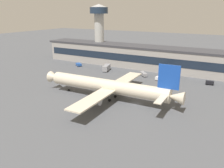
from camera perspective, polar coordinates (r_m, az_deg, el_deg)
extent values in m
plane|color=#4C4F54|center=(87.14, 5.98, -4.85)|extent=(600.00, 600.00, 0.00)
cube|color=#9E9993|center=(136.21, 15.76, 5.48)|extent=(175.03, 16.47, 12.06)
cube|color=#38383D|center=(135.04, 15.99, 8.23)|extent=(178.53, 16.80, 1.20)
cube|color=#192333|center=(128.23, 14.83, 5.10)|extent=(171.53, 0.16, 4.34)
cylinder|color=beige|center=(89.63, -1.28, -0.48)|extent=(49.96, 7.14, 5.23)
cone|color=beige|center=(104.53, -14.08, 1.64)|extent=(4.90, 5.15, 4.97)
cone|color=beige|center=(80.84, 15.57, -3.20)|extent=(5.93, 4.93, 4.71)
cube|color=#1947B2|center=(79.33, 13.98, 1.71)|extent=(7.34, 0.78, 8.37)
cube|color=beige|center=(76.01, 12.20, -3.65)|extent=(2.76, 9.51, 0.30)
cube|color=beige|center=(86.56, 14.31, -1.16)|extent=(2.76, 9.51, 0.30)
cube|color=beige|center=(77.69, -4.93, -3.86)|extent=(6.86, 22.62, 0.50)
cube|color=beige|center=(100.75, 3.53, 1.24)|extent=(6.86, 22.62, 0.50)
cylinder|color=#99999E|center=(81.50, -4.22, -4.18)|extent=(4.42, 3.04, 2.88)
cylinder|color=#99999E|center=(98.78, 2.18, -0.19)|extent=(4.42, 3.04, 2.88)
cylinder|color=black|center=(101.23, -10.67, -1.48)|extent=(1.12, 0.54, 1.10)
cylinder|color=slate|center=(100.72, -10.73, -0.61)|extent=(0.24, 0.24, 2.71)
cylinder|color=black|center=(88.19, -0.58, -4.08)|extent=(1.12, 0.54, 1.10)
cylinder|color=slate|center=(87.60, -0.58, -3.09)|extent=(0.24, 0.24, 2.71)
cylinder|color=black|center=(92.08, 0.81, -3.12)|extent=(1.12, 0.54, 1.10)
cylinder|color=slate|center=(91.52, 0.82, -2.17)|extent=(0.24, 0.24, 2.71)
cylinder|color=#B7B7B2|center=(159.46, -3.18, 11.39)|extent=(6.31, 6.31, 31.78)
cylinder|color=#1E2D42|center=(158.52, -3.29, 17.83)|extent=(12.00, 12.00, 4.00)
cone|color=#A5A5A5|center=(158.56, -3.31, 18.92)|extent=(10.80, 10.80, 2.00)
cube|color=white|center=(118.36, 11.58, 1.54)|extent=(2.80, 4.71, 1.50)
cube|color=black|center=(117.27, 11.28, 1.57)|extent=(2.04, 1.88, 0.38)
cylinder|color=black|center=(116.87, 11.53, 0.96)|extent=(0.44, 0.75, 0.70)
cylinder|color=black|center=(117.71, 10.82, 1.12)|extent=(0.44, 0.75, 0.70)
cylinder|color=black|center=(119.43, 12.29, 1.27)|extent=(0.44, 0.75, 0.70)
cylinder|color=black|center=(120.25, 11.59, 1.43)|extent=(0.44, 0.75, 0.70)
cube|color=black|center=(117.54, 23.14, 0.34)|extent=(3.88, 2.57, 1.50)
cube|color=black|center=(117.40, 22.68, 0.53)|extent=(1.55, 2.02, 0.38)
cylinder|color=black|center=(116.81, 22.50, -0.07)|extent=(0.74, 0.41, 0.70)
cylinder|color=black|center=(118.54, 22.48, 0.18)|extent=(0.74, 0.41, 0.70)
cylinder|color=black|center=(116.97, 23.72, -0.20)|extent=(0.74, 0.41, 0.70)
cylinder|color=black|center=(118.69, 23.69, 0.05)|extent=(0.74, 0.41, 0.70)
cube|color=gray|center=(124.08, 7.83, 2.51)|extent=(5.76, 6.10, 1.60)
cube|color=black|center=(122.41, 8.11, 2.44)|extent=(2.87, 2.90, 0.40)
cylinder|color=black|center=(122.57, 8.56, 1.90)|extent=(0.69, 0.72, 0.70)
cylinder|color=black|center=(121.97, 7.77, 1.86)|extent=(0.69, 0.72, 0.70)
cylinder|color=black|center=(126.62, 7.86, 2.44)|extent=(0.69, 0.72, 0.70)
cylinder|color=black|center=(126.04, 7.09, 2.40)|extent=(0.69, 0.72, 0.70)
cube|color=gray|center=(133.72, -1.39, 4.08)|extent=(5.05, 8.85, 3.00)
cube|color=black|center=(135.75, -1.14, 4.55)|extent=(3.30, 3.55, 0.75)
cylinder|color=black|center=(137.15, -1.58, 3.78)|extent=(0.48, 0.76, 0.70)
cylinder|color=black|center=(136.53, -0.56, 3.72)|extent=(0.48, 0.76, 0.70)
cylinder|color=black|center=(131.66, -2.25, 3.19)|extent=(0.48, 0.76, 0.70)
cylinder|color=black|center=(131.01, -1.19, 3.12)|extent=(0.48, 0.76, 0.70)
cube|color=#2651A5|center=(147.18, -8.30, 4.84)|extent=(5.43, 4.87, 1.40)
cube|color=black|center=(148.35, -8.46, 5.05)|extent=(2.74, 2.92, 0.35)
cylinder|color=black|center=(148.57, -8.91, 4.66)|extent=(0.75, 0.65, 0.70)
cylinder|color=black|center=(149.23, -8.05, 4.76)|extent=(0.75, 0.65, 0.70)
cylinder|color=black|center=(145.43, -8.53, 4.40)|extent=(0.75, 0.65, 0.70)
cylinder|color=black|center=(146.10, -7.65, 4.50)|extent=(0.75, 0.65, 0.70)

